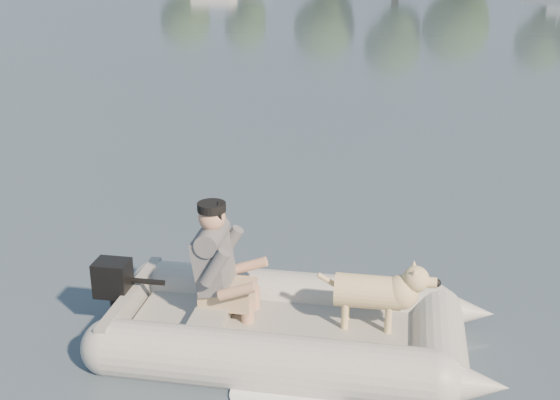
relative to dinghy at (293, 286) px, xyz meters
The scene contains 5 objects.
water 1.11m from the dinghy, 167.23° to the right, with size 160.00×160.00×0.00m, color slate.
dinghy is the anchor object (origin of this frame).
man 0.77m from the dinghy, 169.41° to the right, with size 0.77×0.66×1.14m, color slate, non-canonical shape.
dog 0.69m from the dinghy, 19.40° to the left, with size 0.99×0.35×0.66m, color #CFB877, non-canonical shape.
outboard_motor 1.79m from the dinghy, 165.17° to the right, with size 0.44×0.31×0.83m, color black, non-canonical shape.
Camera 1 is at (3.20, -5.05, 3.66)m, focal length 45.00 mm.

